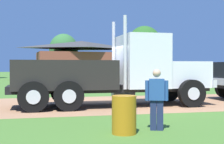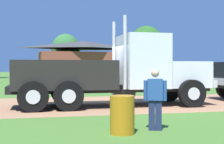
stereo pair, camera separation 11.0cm
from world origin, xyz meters
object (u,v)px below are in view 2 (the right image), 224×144
Objects in this scene: visitor_walking_mid at (155,98)px; shed_building at (84,61)px; steel_barrel at (122,115)px; truck_foreground_white at (115,74)px.

shed_building reaches higher than visitor_walking_mid.
visitor_walking_mid is 1.69× the size of steel_barrel.
shed_building is at bearing 84.04° from steel_barrel.
shed_building reaches higher than steel_barrel.
visitor_walking_mid is 1.03m from steel_barrel.
visitor_walking_mid is 36.57m from shed_building.
steel_barrel is at bearing -100.98° from truck_foreground_white.
truck_foreground_white reaches higher than visitor_walking_mid.
visitor_walking_mid is 0.12× the size of shed_building.
shed_building is at bearing 84.93° from truck_foreground_white.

